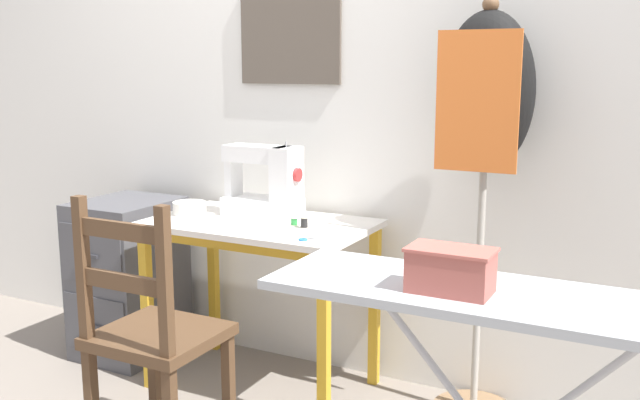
{
  "coord_description": "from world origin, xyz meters",
  "views": [
    {
      "loc": [
        1.55,
        -2.17,
        1.36
      ],
      "look_at": [
        0.29,
        0.25,
        0.84
      ],
      "focal_mm": 40.0,
      "sensor_mm": 36.0,
      "label": 1
    }
  ],
  "objects_px": {
    "thread_spool_mid_table": "(304,223)",
    "storage_box": "(451,270)",
    "fabric_bowl": "(189,208)",
    "thread_spool_near_machine": "(294,222)",
    "dress_form": "(486,114)",
    "scissors": "(311,239)",
    "sewing_machine": "(267,184)",
    "wooden_chair": "(153,338)",
    "ironing_board": "(504,310)",
    "filing_cabinet": "(128,278)"
  },
  "relations": [
    {
      "from": "thread_spool_mid_table",
      "to": "storage_box",
      "type": "distance_m",
      "value": 1.14
    },
    {
      "from": "thread_spool_mid_table",
      "to": "fabric_bowl",
      "type": "bearing_deg",
      "value": 179.73
    },
    {
      "from": "fabric_bowl",
      "to": "thread_spool_near_machine",
      "type": "xyz_separation_m",
      "value": [
        0.51,
        0.02,
        -0.01
      ]
    },
    {
      "from": "dress_form",
      "to": "scissors",
      "type": "bearing_deg",
      "value": -148.26
    },
    {
      "from": "sewing_machine",
      "to": "storage_box",
      "type": "bearing_deg",
      "value": -39.42
    },
    {
      "from": "wooden_chair",
      "to": "ironing_board",
      "type": "height_order",
      "value": "wooden_chair"
    },
    {
      "from": "scissors",
      "to": "thread_spool_near_machine",
      "type": "relative_size",
      "value": 3.64
    },
    {
      "from": "filing_cabinet",
      "to": "ironing_board",
      "type": "height_order",
      "value": "ironing_board"
    },
    {
      "from": "dress_form",
      "to": "sewing_machine",
      "type": "bearing_deg",
      "value": -175.94
    },
    {
      "from": "dress_form",
      "to": "storage_box",
      "type": "distance_m",
      "value": 1.02
    },
    {
      "from": "sewing_machine",
      "to": "storage_box",
      "type": "height_order",
      "value": "sewing_machine"
    },
    {
      "from": "sewing_machine",
      "to": "scissors",
      "type": "height_order",
      "value": "sewing_machine"
    },
    {
      "from": "scissors",
      "to": "storage_box",
      "type": "relative_size",
      "value": 0.57
    },
    {
      "from": "fabric_bowl",
      "to": "thread_spool_near_machine",
      "type": "height_order",
      "value": "fabric_bowl"
    },
    {
      "from": "sewing_machine",
      "to": "ironing_board",
      "type": "bearing_deg",
      "value": -34.85
    },
    {
      "from": "fabric_bowl",
      "to": "thread_spool_mid_table",
      "type": "height_order",
      "value": "fabric_bowl"
    },
    {
      "from": "dress_form",
      "to": "storage_box",
      "type": "relative_size",
      "value": 7.59
    },
    {
      "from": "scissors",
      "to": "ironing_board",
      "type": "bearing_deg",
      "value": -33.79
    },
    {
      "from": "wooden_chair",
      "to": "dress_form",
      "type": "distance_m",
      "value": 1.42
    },
    {
      "from": "scissors",
      "to": "thread_spool_mid_table",
      "type": "bearing_deg",
      "value": 125.98
    },
    {
      "from": "fabric_bowl",
      "to": "dress_form",
      "type": "relative_size",
      "value": 0.09
    },
    {
      "from": "dress_form",
      "to": "storage_box",
      "type": "height_order",
      "value": "dress_form"
    },
    {
      "from": "thread_spool_near_machine",
      "to": "filing_cabinet",
      "type": "height_order",
      "value": "thread_spool_near_machine"
    },
    {
      "from": "scissors",
      "to": "ironing_board",
      "type": "height_order",
      "value": "ironing_board"
    },
    {
      "from": "filing_cabinet",
      "to": "storage_box",
      "type": "height_order",
      "value": "storage_box"
    },
    {
      "from": "sewing_machine",
      "to": "thread_spool_mid_table",
      "type": "height_order",
      "value": "sewing_machine"
    },
    {
      "from": "filing_cabinet",
      "to": "ironing_board",
      "type": "xyz_separation_m",
      "value": [
        1.94,
        -0.77,
        0.4
      ]
    },
    {
      "from": "thread_spool_mid_table",
      "to": "ironing_board",
      "type": "relative_size",
      "value": 0.04
    },
    {
      "from": "filing_cabinet",
      "to": "dress_form",
      "type": "relative_size",
      "value": 0.46
    },
    {
      "from": "sewing_machine",
      "to": "filing_cabinet",
      "type": "distance_m",
      "value": 0.89
    },
    {
      "from": "dress_form",
      "to": "storage_box",
      "type": "xyz_separation_m",
      "value": [
        0.17,
        -0.95,
        -0.32
      ]
    },
    {
      "from": "thread_spool_mid_table",
      "to": "ironing_board",
      "type": "height_order",
      "value": "ironing_board"
    },
    {
      "from": "wooden_chair",
      "to": "dress_form",
      "type": "bearing_deg",
      "value": 42.98
    },
    {
      "from": "fabric_bowl",
      "to": "dress_form",
      "type": "bearing_deg",
      "value": 8.09
    },
    {
      "from": "dress_form",
      "to": "ironing_board",
      "type": "bearing_deg",
      "value": -71.69
    },
    {
      "from": "wooden_chair",
      "to": "thread_spool_mid_table",
      "type": "bearing_deg",
      "value": 70.65
    },
    {
      "from": "scissors",
      "to": "dress_form",
      "type": "xyz_separation_m",
      "value": [
        0.54,
        0.34,
        0.46
      ]
    },
    {
      "from": "scissors",
      "to": "filing_cabinet",
      "type": "distance_m",
      "value": 1.17
    },
    {
      "from": "dress_form",
      "to": "ironing_board",
      "type": "xyz_separation_m",
      "value": [
        0.3,
        -0.9,
        -0.42
      ]
    },
    {
      "from": "scissors",
      "to": "filing_cabinet",
      "type": "height_order",
      "value": "filing_cabinet"
    },
    {
      "from": "thread_spool_mid_table",
      "to": "filing_cabinet",
      "type": "bearing_deg",
      "value": 177.43
    },
    {
      "from": "scissors",
      "to": "ironing_board",
      "type": "xyz_separation_m",
      "value": [
        0.84,
        -0.56,
        0.04
      ]
    },
    {
      "from": "scissors",
      "to": "filing_cabinet",
      "type": "bearing_deg",
      "value": 169.45
    },
    {
      "from": "scissors",
      "to": "storage_box",
      "type": "height_order",
      "value": "storage_box"
    },
    {
      "from": "filing_cabinet",
      "to": "thread_spool_near_machine",
      "type": "bearing_deg",
      "value": -1.51
    },
    {
      "from": "thread_spool_near_machine",
      "to": "ironing_board",
      "type": "bearing_deg",
      "value": -36.2
    },
    {
      "from": "storage_box",
      "to": "wooden_chair",
      "type": "bearing_deg",
      "value": 173.53
    },
    {
      "from": "scissors",
      "to": "thread_spool_mid_table",
      "type": "distance_m",
      "value": 0.2
    },
    {
      "from": "sewing_machine",
      "to": "thread_spool_mid_table",
      "type": "distance_m",
      "value": 0.29
    },
    {
      "from": "sewing_machine",
      "to": "dress_form",
      "type": "bearing_deg",
      "value": 4.06
    }
  ]
}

